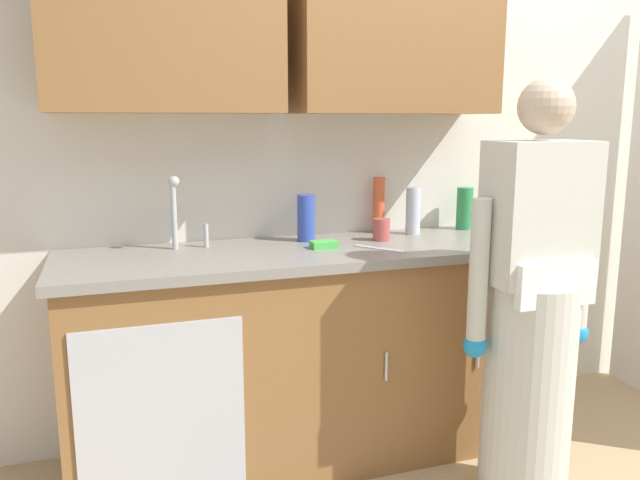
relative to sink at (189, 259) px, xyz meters
name	(u,v)px	position (x,y,z in m)	size (l,w,h in m)	color
kitchen_wall_with_uppers	(361,119)	(0.86, 0.29, 0.55)	(4.80, 0.44, 2.70)	silver
counter_cabinet	(296,358)	(0.44, -0.01, -0.48)	(1.90, 0.62, 0.90)	brown
countertop	(296,253)	(0.44, -0.01, -0.01)	(1.96, 0.66, 0.04)	gray
sink	(189,259)	(0.00, 0.00, 0.00)	(0.50, 0.36, 0.35)	#B7BABF
person_at_sink	(531,330)	(1.19, -0.61, -0.23)	(0.55, 0.34, 1.62)	white
bottle_dish_liquid	(413,211)	(1.07, 0.14, 0.13)	(0.07, 0.07, 0.22)	silver
bottle_water_tall	(306,218)	(0.54, 0.14, 0.12)	(0.08, 0.08, 0.21)	#334CB2
bottle_soap	(379,205)	(0.93, 0.23, 0.15)	(0.06, 0.06, 0.27)	#E05933
bottle_cleaner_spray	(465,208)	(1.37, 0.19, 0.12)	(0.08, 0.08, 0.21)	#2D8C4C
cup_by_sink	(381,230)	(0.86, 0.04, 0.06)	(0.08, 0.08, 0.10)	#B24C47
knife_on_counter	(379,249)	(0.77, -0.14, 0.02)	(0.24, 0.02, 0.01)	silver
sponge	(324,244)	(0.56, -0.03, 0.03)	(0.11, 0.07, 0.03)	#4CBF4C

